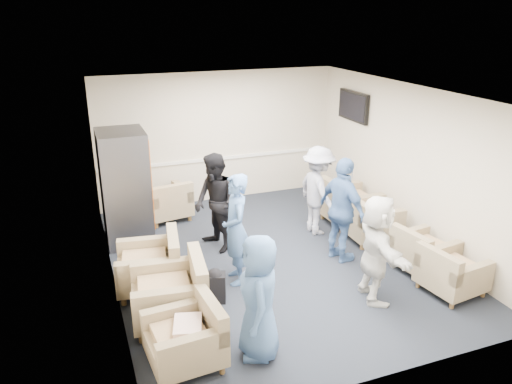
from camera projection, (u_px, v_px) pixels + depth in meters
name	position (u px, v px, depth m)	size (l,w,h in m)	color
floor	(273.00, 259.00, 8.17)	(6.00, 6.00, 0.00)	black
ceiling	(275.00, 94.00, 7.24)	(6.00, 6.00, 0.00)	silver
back_wall	(219.00, 137.00, 10.34)	(5.00, 0.02, 2.70)	beige
front_wall	(387.00, 271.00, 5.07)	(5.00, 0.02, 2.70)	beige
left_wall	(107.00, 202.00, 6.88)	(0.02, 6.00, 2.70)	beige
right_wall	(409.00, 165.00, 8.53)	(0.02, 6.00, 2.70)	beige
chair_rail	(219.00, 158.00, 10.48)	(4.98, 0.04, 0.06)	silver
tv	(353.00, 106.00, 9.85)	(0.10, 1.00, 0.58)	black
armchair_left_near	(189.00, 339.00, 5.68)	(0.87, 0.87, 0.65)	#897658
armchair_left_mid	(174.00, 295.00, 6.46)	(1.04, 1.04, 0.75)	#897658
armchair_left_far	(153.00, 267.00, 7.20)	(1.01, 1.01, 0.71)	#897658
armchair_right_near	(450.00, 274.00, 7.10)	(0.86, 0.86, 0.62)	#897658
armchair_right_midnear	(421.00, 253.00, 7.69)	(0.89, 0.89, 0.63)	#897658
armchair_right_midfar	(367.00, 220.00, 8.79)	(0.89, 0.89, 0.70)	#897658
armchair_right_far	(347.00, 205.00, 9.41)	(0.94, 0.94, 0.73)	#897658
armchair_corner	(167.00, 203.00, 9.62)	(0.96, 0.96, 0.67)	#897658
vending_machine	(125.00, 187.00, 8.53)	(0.80, 0.93, 1.97)	#505159
backpack	(215.00, 284.00, 6.92)	(0.35, 0.30, 0.51)	black
pillow	(188.00, 327.00, 5.62)	(0.41, 0.31, 0.12)	white
person_front_left	(259.00, 298.00, 5.68)	(0.75, 0.49, 1.53)	#40649B
person_mid_left	(236.00, 229.00, 7.25)	(0.61, 0.40, 1.68)	#40649B
person_back_left	(215.00, 203.00, 8.25)	(0.81, 0.63, 1.67)	black
person_back_right	(318.00, 191.00, 8.89)	(1.04, 0.60, 1.62)	silver
person_mid_right	(343.00, 210.00, 7.89)	(1.01, 0.42, 1.72)	#40649B
person_front_right	(377.00, 249.00, 6.82)	(1.44, 0.46, 1.55)	silver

